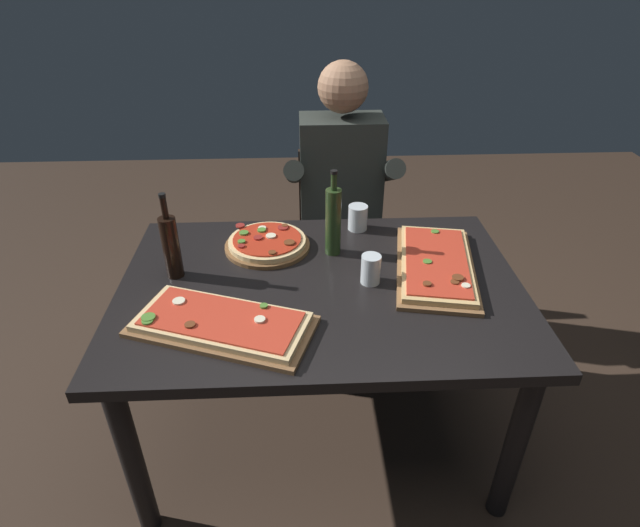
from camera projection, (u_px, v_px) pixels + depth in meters
The scene contains 11 objects.
ground_plane at pixel (321, 427), 2.18m from camera, with size 6.40×6.40×0.00m, color #38281E.
dining_table at pixel (321, 305), 1.84m from camera, with size 1.40×0.96×0.74m.
pizza_rectangular_front at pixel (222, 323), 1.57m from camera, with size 0.61×0.43×0.05m.
pizza_rectangular_left at pixel (436, 264), 1.86m from camera, with size 0.37×0.59×0.05m.
pizza_round_far at pixel (267, 243), 1.99m from camera, with size 0.33×0.33×0.05m.
wine_bottle_dark at pixel (171, 246), 1.77m from camera, with size 0.06×0.06×0.32m.
oil_bottle_amber at pixel (333, 221), 1.89m from camera, with size 0.06×0.06×0.33m.
tumbler_near_camera at pixel (358, 219), 2.10m from camera, with size 0.08×0.08×0.10m.
tumbler_far_side at pixel (371, 271), 1.77m from camera, with size 0.07×0.07×0.11m.
diner_chair at pixel (338, 229), 2.65m from camera, with size 0.44×0.44×0.87m.
seated_diner at pixel (341, 194), 2.41m from camera, with size 0.53×0.41×1.33m.
Camera 1 is at (-0.07, -1.47, 1.75)m, focal length 28.84 mm.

